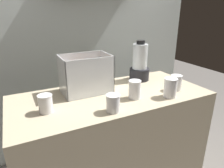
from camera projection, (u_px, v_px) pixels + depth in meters
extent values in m
cube|color=tan|center=(112.00, 146.00, 1.60)|extent=(1.40, 0.64, 0.90)
cube|color=silver|center=(77.00, 34.00, 1.97)|extent=(2.60, 0.04, 2.50)
cube|color=white|center=(86.00, 91.00, 1.50)|extent=(0.35, 0.24, 0.01)
cube|color=white|center=(91.00, 78.00, 1.36)|extent=(0.35, 0.01, 0.27)
cube|color=white|center=(81.00, 70.00, 1.55)|extent=(0.35, 0.01, 0.27)
cube|color=white|center=(62.00, 77.00, 1.38)|extent=(0.01, 0.24, 0.27)
cube|color=white|center=(107.00, 71.00, 1.52)|extent=(0.01, 0.24, 0.27)
cone|color=orange|center=(91.00, 89.00, 1.49)|extent=(0.14, 0.13, 0.03)
cone|color=orange|center=(87.00, 88.00, 1.50)|extent=(0.14, 0.15, 0.03)
cone|color=orange|center=(85.00, 89.00, 1.48)|extent=(0.08, 0.15, 0.03)
cone|color=orange|center=(87.00, 88.00, 1.51)|extent=(0.17, 0.07, 0.03)
cone|color=orange|center=(80.00, 84.00, 1.46)|extent=(0.19, 0.09, 0.04)
cone|color=orange|center=(91.00, 85.00, 1.49)|extent=(0.11, 0.15, 0.03)
cone|color=orange|center=(82.00, 85.00, 1.49)|extent=(0.14, 0.12, 0.02)
cone|color=orange|center=(82.00, 87.00, 1.47)|extent=(0.19, 0.03, 0.02)
cone|color=orange|center=(81.00, 81.00, 1.45)|extent=(0.16, 0.06, 0.03)
cone|color=orange|center=(85.00, 81.00, 1.47)|extent=(0.04, 0.16, 0.03)
cone|color=orange|center=(91.00, 80.00, 1.47)|extent=(0.11, 0.16, 0.03)
cone|color=orange|center=(81.00, 83.00, 1.46)|extent=(0.13, 0.18, 0.03)
cone|color=orange|center=(75.00, 78.00, 1.41)|extent=(0.06, 0.15, 0.03)
cone|color=orange|center=(82.00, 76.00, 1.44)|extent=(0.15, 0.18, 0.03)
cylinder|color=black|center=(139.00, 74.00, 1.74)|extent=(0.17, 0.17, 0.10)
cylinder|color=silver|center=(140.00, 57.00, 1.69)|extent=(0.12, 0.12, 0.21)
cylinder|color=orange|center=(140.00, 66.00, 1.71)|extent=(0.11, 0.11, 0.04)
cylinder|color=black|center=(141.00, 42.00, 1.64)|extent=(0.07, 0.07, 0.03)
cylinder|color=white|center=(46.00, 104.00, 1.18)|extent=(0.08, 0.08, 0.10)
cylinder|color=yellow|center=(46.00, 106.00, 1.18)|extent=(0.08, 0.08, 0.08)
cylinder|color=white|center=(45.00, 96.00, 1.16)|extent=(0.09, 0.09, 0.01)
cylinder|color=white|center=(113.00, 104.00, 1.19)|extent=(0.08, 0.08, 0.10)
cylinder|color=orange|center=(113.00, 105.00, 1.19)|extent=(0.08, 0.08, 0.08)
cylinder|color=white|center=(113.00, 95.00, 1.17)|extent=(0.09, 0.09, 0.01)
cylinder|color=white|center=(135.00, 90.00, 1.37)|extent=(0.08, 0.08, 0.12)
cylinder|color=orange|center=(135.00, 92.00, 1.37)|extent=(0.07, 0.07, 0.09)
cylinder|color=white|center=(135.00, 81.00, 1.34)|extent=(0.08, 0.08, 0.01)
cylinder|color=white|center=(170.00, 88.00, 1.39)|extent=(0.09, 0.09, 0.13)
cylinder|color=orange|center=(170.00, 92.00, 1.40)|extent=(0.08, 0.08, 0.08)
cylinder|color=white|center=(171.00, 79.00, 1.36)|extent=(0.09, 0.09, 0.01)
cylinder|color=white|center=(176.00, 83.00, 1.51)|extent=(0.08, 0.08, 0.11)
cylinder|color=yellow|center=(176.00, 84.00, 1.51)|extent=(0.07, 0.07, 0.09)
cylinder|color=white|center=(177.00, 76.00, 1.49)|extent=(0.08, 0.08, 0.01)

